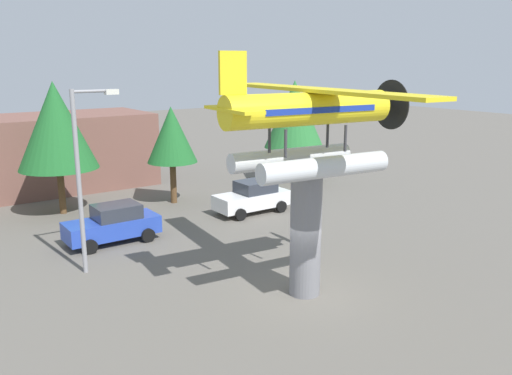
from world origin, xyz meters
The scene contains 10 objects.
ground_plane centered at (0.00, 0.00, 0.00)m, with size 140.00×140.00×0.00m, color #605B54.
display_pedestal centered at (0.00, 0.00, 2.22)m, with size 1.10×1.10×4.44m, color slate.
floatplane_monument centered at (0.13, -0.01, 6.11)m, with size 7.03×10.46×4.00m.
car_mid_blue centered at (-3.53, 9.34, 0.88)m, with size 4.20×2.02×1.76m.
car_far_white centered at (4.53, 9.68, 0.88)m, with size 4.20×2.02×1.76m.
streetlight_primary centered at (-5.56, 6.51, 4.20)m, with size 1.84×0.28×7.15m.
storefront_building centered at (-3.74, 22.00, 2.39)m, with size 14.34×6.16×4.77m, color brown.
tree_east centered at (-4.05, 15.56, 4.81)m, with size 4.18×4.18×7.15m.
tree_center_back centered at (1.95, 14.09, 4.01)m, with size 2.89×2.89×5.65m.
tree_far_east centered at (11.22, 14.29, 4.65)m, with size 4.04×4.04×6.91m.
Camera 1 is at (-11.71, -13.45, 8.14)m, focal length 37.33 mm.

